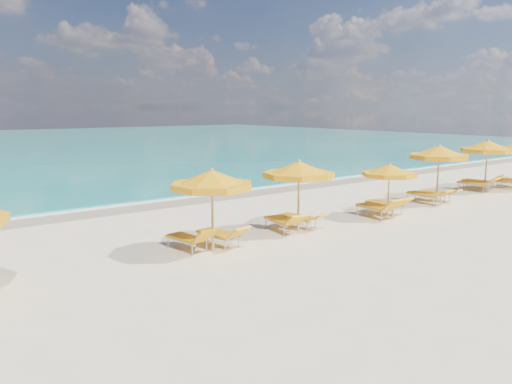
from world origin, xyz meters
TOP-DOWN VIEW (x-y plane):
  - ground_plane at (0.00, 0.00)m, footprint 120.00×120.00m
  - wet_sand_band at (0.00, 7.40)m, footprint 120.00×2.60m
  - foam_line at (0.00, 8.20)m, footprint 120.00×1.20m
  - whitecap_far at (8.00, 24.00)m, footprint 18.00×0.30m
  - umbrella_3 at (-3.02, -0.38)m, footprint 2.92×2.92m
  - umbrella_4 at (0.58, -0.11)m, footprint 2.73×2.73m
  - umbrella_5 at (4.85, -0.50)m, footprint 2.56×2.56m
  - umbrella_6 at (8.93, 0.03)m, footprint 2.87×2.87m
  - umbrella_7 at (13.68, 0.37)m, footprint 3.29×3.29m
  - lounger_3_left at (-3.55, 0.16)m, footprint 0.81×1.79m
  - lounger_3_right at (-2.55, 0.00)m, footprint 0.88×1.91m
  - lounger_4_left at (0.13, 0.19)m, footprint 0.87×1.91m
  - lounger_4_right at (0.97, 0.30)m, footprint 0.95×1.93m
  - lounger_5_left at (4.38, -0.31)m, footprint 0.82×1.94m
  - lounger_5_right at (5.29, -0.03)m, footprint 0.65×1.92m
  - lounger_6_left at (8.43, 0.26)m, footprint 0.68×2.00m
  - lounger_6_right at (9.35, 0.35)m, footprint 0.84×1.89m
  - lounger_7_left at (13.24, 0.68)m, footprint 0.81×1.99m
  - lounger_7_right at (14.18, 0.97)m, footprint 0.84×1.96m
  - lounger_8_left at (15.39, -0.00)m, footprint 0.89×1.94m

SIDE VIEW (x-z plane):
  - ground_plane at x=0.00m, z-range 0.00..0.00m
  - wet_sand_band at x=0.00m, z-range -0.01..0.01m
  - foam_line at x=0.00m, z-range -0.01..0.01m
  - whitecap_far at x=8.00m, z-range -0.03..0.03m
  - lounger_6_right at x=9.35m, z-range -0.11..0.54m
  - lounger_4_right at x=0.97m, z-range -0.12..0.55m
  - lounger_3_left at x=-3.55m, z-range -0.19..0.62m
  - lounger_3_right at x=-2.55m, z-range -0.17..0.61m
  - lounger_4_left at x=0.13m, z-range -0.17..0.62m
  - lounger_5_right at x=5.29m, z-range -0.17..0.64m
  - lounger_7_left at x=13.24m, z-range -0.17..0.64m
  - lounger_7_right at x=14.18m, z-range -0.19..0.66m
  - lounger_6_left at x=8.43m, z-range -0.14..0.61m
  - lounger_8_left at x=15.39m, z-range -0.20..0.68m
  - lounger_5_left at x=4.38m, z-range -0.21..0.68m
  - umbrella_5 at x=4.85m, z-range 0.74..2.84m
  - umbrella_4 at x=0.58m, z-range 0.87..3.33m
  - umbrella_3 at x=-3.02m, z-range 0.87..3.34m
  - umbrella_6 at x=8.93m, z-range 0.92..3.52m
  - umbrella_7 at x=13.68m, z-range 0.92..3.53m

